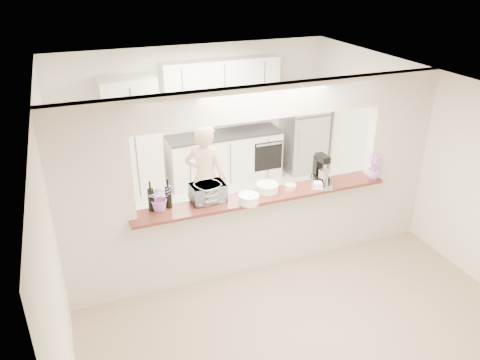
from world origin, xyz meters
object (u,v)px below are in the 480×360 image
toaster_oven (208,193)px  stand_mixer (321,169)px  refrigerator (304,128)px  person (206,180)px

toaster_oven → stand_mixer: stand_mixer is taller
refrigerator → person: size_ratio=0.98×
stand_mixer → person: 1.71m
toaster_oven → refrigerator: bearing=39.8°
person → refrigerator: bearing=-112.3°
refrigerator → toaster_oven: (-2.75, -2.60, 0.36)m
toaster_oven → person: person is taller
refrigerator → toaster_oven: bearing=-136.6°
toaster_oven → person: bearing=71.1°
refrigerator → person: person is taller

